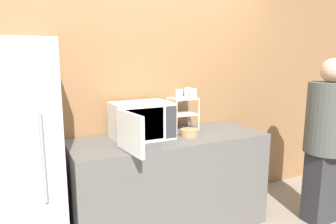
{
  "coord_description": "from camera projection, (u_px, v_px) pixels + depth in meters",
  "views": [
    {
      "loc": [
        -1.18,
        -2.02,
        1.6
      ],
      "look_at": [
        -0.01,
        0.37,
        1.12
      ],
      "focal_mm": 32.0,
      "sensor_mm": 36.0,
      "label": 1
    }
  ],
  "objects": [
    {
      "name": "glass_back_right",
      "position": [
        188.0,
        92.0,
        2.99
      ],
      "size": [
        0.07,
        0.07,
        0.09
      ],
      "color": "silver",
      "rests_on": "dish_rack"
    },
    {
      "name": "wall_back",
      "position": [
        153.0,
        89.0,
        2.97
      ],
      "size": [
        8.0,
        0.06,
        2.6
      ],
      "color": "olive",
      "rests_on": "ground_plane"
    },
    {
      "name": "counter",
      "position": [
        170.0,
        183.0,
        2.79
      ],
      "size": [
        1.78,
        0.67,
        0.9
      ],
      "color": "#595654",
      "rests_on": "ground_plane"
    },
    {
      "name": "glass_front_right",
      "position": [
        193.0,
        93.0,
        2.88
      ],
      "size": [
        0.07,
        0.07,
        0.09
      ],
      "color": "silver",
      "rests_on": "dish_rack"
    },
    {
      "name": "refrigerator",
      "position": [
        9.0,
        161.0,
        2.17
      ],
      "size": [
        0.7,
        0.66,
        1.74
      ],
      "color": "#B7B7BC",
      "rests_on": "ground_plane"
    },
    {
      "name": "bowl",
      "position": [
        189.0,
        133.0,
        2.73
      ],
      "size": [
        0.16,
        0.16,
        0.07
      ],
      "color": "#AD7F56",
      "rests_on": "counter"
    },
    {
      "name": "dish_rack",
      "position": [
        183.0,
        107.0,
        2.93
      ],
      "size": [
        0.25,
        0.21,
        0.32
      ],
      "color": "white",
      "rests_on": "counter"
    },
    {
      "name": "glass_front_left",
      "position": [
        179.0,
        94.0,
        2.82
      ],
      "size": [
        0.07,
        0.07,
        0.09
      ],
      "color": "silver",
      "rests_on": "dish_rack"
    },
    {
      "name": "person",
      "position": [
        327.0,
        135.0,
        2.85
      ],
      "size": [
        0.4,
        0.4,
        1.6
      ],
      "color": "#2D2D33",
      "rests_on": "ground_plane"
    },
    {
      "name": "microwave",
      "position": [
        141.0,
        121.0,
        2.63
      ],
      "size": [
        0.54,
        0.77,
        0.32
      ],
      "color": "silver",
      "rests_on": "counter"
    }
  ]
}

